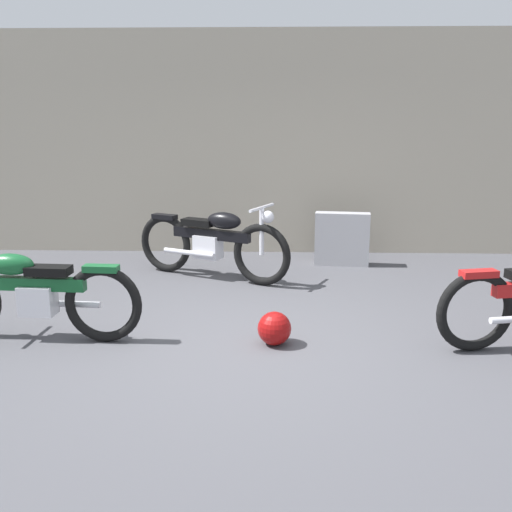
# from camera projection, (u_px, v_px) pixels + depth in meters

# --- Properties ---
(ground_plane) EXTENTS (40.00, 40.00, 0.00)m
(ground_plane) POSITION_uv_depth(u_px,v_px,m) (242.00, 346.00, 5.17)
(ground_plane) COLOR #47474C
(building_wall) EXTENTS (18.00, 0.30, 3.13)m
(building_wall) POSITION_uv_depth(u_px,v_px,m) (256.00, 144.00, 8.46)
(building_wall) COLOR #B2A893
(building_wall) RESTS_ON ground_plane
(stone_marker) EXTENTS (0.74, 0.28, 0.71)m
(stone_marker) POSITION_uv_depth(u_px,v_px,m) (342.00, 239.00, 7.87)
(stone_marker) COLOR #9E9EA3
(stone_marker) RESTS_ON ground_plane
(helmet) EXTENTS (0.30, 0.30, 0.30)m
(helmet) POSITION_uv_depth(u_px,v_px,m) (274.00, 328.00, 5.17)
(helmet) COLOR maroon
(helmet) RESTS_ON ground_plane
(motorcycle_green) EXTENTS (2.00, 0.56, 0.90)m
(motorcycle_green) POSITION_uv_depth(u_px,v_px,m) (30.00, 293.00, 5.23)
(motorcycle_green) COLOR black
(motorcycle_green) RESTS_ON ground_plane
(motorcycle_black) EXTENTS (1.96, 1.06, 0.95)m
(motorcycle_black) POSITION_uv_depth(u_px,v_px,m) (213.00, 242.00, 7.19)
(motorcycle_black) COLOR black
(motorcycle_black) RESTS_ON ground_plane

